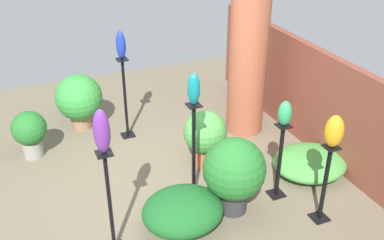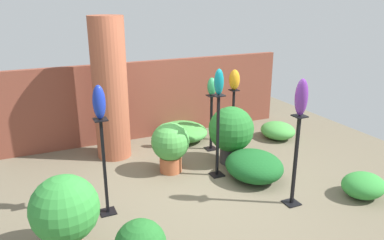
{
  "view_description": "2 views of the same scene",
  "coord_description": "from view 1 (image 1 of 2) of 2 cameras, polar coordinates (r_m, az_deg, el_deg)",
  "views": [
    {
      "loc": [
        4.56,
        -1.61,
        3.6
      ],
      "look_at": [
        -0.12,
        0.37,
        0.83
      ],
      "focal_mm": 42.0,
      "sensor_mm": 36.0,
      "label": 1
    },
    {
      "loc": [
        -2.19,
        -4.47,
        2.67
      ],
      "look_at": [
        -0.12,
        0.1,
        1.0
      ],
      "focal_mm": 35.0,
      "sensor_mm": 36.0,
      "label": 2
    }
  ],
  "objects": [
    {
      "name": "art_vase_cobalt",
      "position": [
        6.52,
        -9.02,
        9.37
      ],
      "size": [
        0.15,
        0.14,
        0.42
      ],
      "primitive_type": "ellipsoid",
      "color": "#192D9E",
      "rests_on": "pedestal_cobalt"
    },
    {
      "name": "potted_plant_mid_right",
      "position": [
        7.29,
        -14.16,
        2.68
      ],
      "size": [
        0.73,
        0.73,
        0.9
      ],
      "color": "#936B4C",
      "rests_on": "ground"
    },
    {
      "name": "potted_plant_mid_left",
      "position": [
        6.17,
        1.68,
        -1.97
      ],
      "size": [
        0.6,
        0.6,
        0.81
      ],
      "color": "#B25B38",
      "rests_on": "ground"
    },
    {
      "name": "art_vase_violet",
      "position": [
        4.3,
        -11.4,
        -1.45
      ],
      "size": [
        0.16,
        0.16,
        0.47
      ],
      "primitive_type": "ellipsoid",
      "color": "#6B2D8C",
      "rests_on": "pedestal_violet"
    },
    {
      "name": "foliage_bed_west",
      "position": [
        5.26,
        -1.16,
        -11.44
      ],
      "size": [
        0.85,
        0.96,
        0.42
      ],
      "primitive_type": "ellipsoid",
      "color": "#195923",
      "rests_on": "ground"
    },
    {
      "name": "pedestal_cobalt",
      "position": [
        6.87,
        -8.46,
        2.28
      ],
      "size": [
        0.2,
        0.2,
        1.28
      ],
      "color": "black",
      "rests_on": "ground"
    },
    {
      "name": "pedestal_jade",
      "position": [
        5.67,
        11.01,
        -5.57
      ],
      "size": [
        0.2,
        0.2,
        1.02
      ],
      "color": "black",
      "rests_on": "ground"
    },
    {
      "name": "art_vase_amber",
      "position": [
        5.02,
        17.6,
        -1.38
      ],
      "size": [
        0.2,
        0.21,
        0.38
      ],
      "primitive_type": "ellipsoid",
      "color": "orange",
      "rests_on": "pedestal_amber"
    },
    {
      "name": "art_vase_jade",
      "position": [
        5.31,
        11.72,
        0.82
      ],
      "size": [
        0.16,
        0.17,
        0.31
      ],
      "primitive_type": "ellipsoid",
      "color": "#2D9356",
      "rests_on": "pedestal_jade"
    },
    {
      "name": "pedestal_violet",
      "position": [
        4.81,
        -10.35,
        -10.89
      ],
      "size": [
        0.2,
        0.2,
        1.25
      ],
      "color": "black",
      "rests_on": "ground"
    },
    {
      "name": "brick_pillar",
      "position": [
        6.8,
        7.12,
        7.71
      ],
      "size": [
        0.58,
        0.58,
        2.39
      ],
      "primitive_type": "cylinder",
      "color": "#9E5138",
      "rests_on": "ground"
    },
    {
      "name": "potted_plant_front_left",
      "position": [
        6.77,
        -19.93,
        -1.34
      ],
      "size": [
        0.49,
        0.49,
        0.71
      ],
      "color": "gray",
      "rests_on": "ground"
    },
    {
      "name": "potted_plant_walkway_edge",
      "position": [
        5.3,
        5.37,
        -6.51
      ],
      "size": [
        0.75,
        0.75,
        0.97
      ],
      "color": "#2D2D33",
      "rests_on": "ground"
    },
    {
      "name": "ground_plane",
      "position": [
        6.03,
        -2.85,
        -8.06
      ],
      "size": [
        8.0,
        8.0,
        0.0
      ],
      "primitive_type": "plane",
      "color": "#6B604C"
    },
    {
      "name": "foliage_bed_rear",
      "position": [
        6.36,
        14.71,
        -5.24
      ],
      "size": [
        0.91,
        1.03,
        0.31
      ],
      "primitive_type": "ellipsoid",
      "color": "#479942",
      "rests_on": "ground"
    },
    {
      "name": "pedestal_amber",
      "position": [
        5.42,
        16.45,
        -8.19
      ],
      "size": [
        0.2,
        0.2,
        1.01
      ],
      "color": "black",
      "rests_on": "ground"
    },
    {
      "name": "art_vase_teal",
      "position": [
        5.04,
        0.23,
        3.93
      ],
      "size": [
        0.14,
        0.15,
        0.38
      ],
      "primitive_type": "ellipsoid",
      "color": "#0F727A",
      "rests_on": "pedestal_teal"
    },
    {
      "name": "brick_wall_back",
      "position": [
        6.65,
        15.9,
        2.11
      ],
      "size": [
        5.6,
        0.12,
        1.51
      ],
      "primitive_type": "cube",
      "color": "brown",
      "rests_on": "ground"
    },
    {
      "name": "pedestal_teal",
      "position": [
        5.47,
        0.22,
        -4.61
      ],
      "size": [
        0.2,
        0.2,
        1.3
      ],
      "color": "black",
      "rests_on": "ground"
    }
  ]
}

